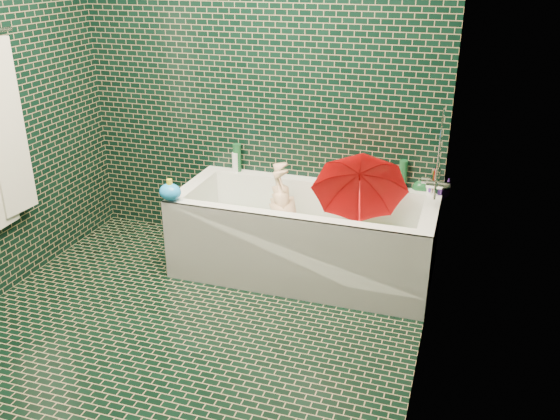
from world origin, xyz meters
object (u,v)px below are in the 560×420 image
(bath_toy, at_px, (170,192))
(child, at_px, (289,227))
(bathtub, at_px, (303,244))
(umbrella, at_px, (360,200))
(rubber_duck, at_px, (390,184))

(bath_toy, bearing_deg, child, 12.80)
(bathtub, xyz_separation_m, umbrella, (0.37, -0.01, 0.38))
(umbrella, relative_size, rubber_duck, 5.51)
(child, relative_size, bath_toy, 5.04)
(bath_toy, bearing_deg, rubber_duck, 12.00)
(bathtub, distance_m, umbrella, 0.52)
(child, height_order, bath_toy, bath_toy)
(umbrella, bearing_deg, bathtub, 174.45)
(rubber_duck, bearing_deg, bathtub, -138.94)
(umbrella, height_order, bath_toy, umbrella)
(bathtub, xyz_separation_m, child, (-0.11, 0.03, 0.10))
(bathtub, xyz_separation_m, rubber_duck, (0.50, 0.32, 0.38))
(umbrella, bearing_deg, rubber_duck, 64.50)
(umbrella, relative_size, bath_toy, 3.46)
(bathtub, distance_m, child, 0.15)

